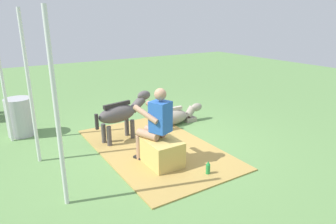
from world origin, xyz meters
TOP-DOWN VIEW (x-y plane):
  - ground_plane at (0.00, 0.00)m, footprint 24.00×24.00m
  - hay_patch at (-0.12, 0.24)m, footprint 3.32×2.00m
  - hay_bale at (-0.78, 0.48)m, footprint 0.65×0.52m
  - person_seated at (-0.63, 0.52)m, footprint 0.72×0.56m
  - pony_standing at (0.60, 0.61)m, footprint 0.47×1.34m
  - pony_lying at (0.83, -0.82)m, footprint 0.42×1.34m
  - soda_bottle at (-1.46, 0.03)m, footprint 0.07×0.07m
  - water_barrel at (2.02, 2.31)m, footprint 0.55×0.55m
  - tent_pole_left at (-1.03, 2.15)m, footprint 0.06×0.06m
  - tent_pole_right at (1.77, 2.53)m, footprint 0.06×0.06m
  - tent_pole_mid at (0.51, 2.23)m, footprint 0.06×0.06m

SIDE VIEW (x-z plane):
  - ground_plane at x=0.00m, z-range 0.00..0.00m
  - hay_patch at x=-0.12m, z-range 0.00..0.02m
  - soda_bottle at x=-1.46m, z-range 0.00..0.24m
  - pony_lying at x=0.83m, z-range -0.02..0.40m
  - hay_bale at x=-0.78m, z-range 0.00..0.46m
  - water_barrel at x=2.02m, z-range 0.00..0.81m
  - pony_standing at x=0.60m, z-range 0.11..1.05m
  - person_seated at x=-0.63m, z-range 0.07..1.41m
  - tent_pole_left at x=-1.03m, z-range 0.00..2.57m
  - tent_pole_right at x=1.77m, z-range 0.00..2.57m
  - tent_pole_mid at x=0.51m, z-range 0.00..2.57m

